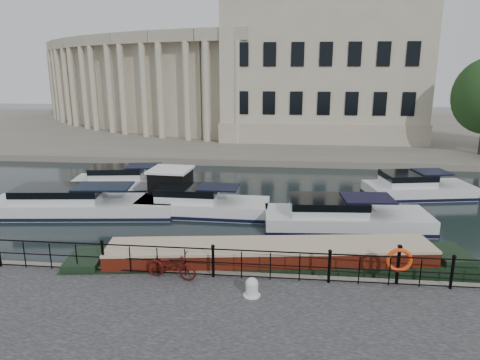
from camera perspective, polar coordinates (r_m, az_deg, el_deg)
name	(u,v)px	position (r m, az deg, el deg)	size (l,w,h in m)	color
ground_plane	(223,263)	(17.71, -2.33, -11.03)	(160.00, 160.00, 0.00)	black
far_bank	(266,129)	(55.35, 3.51, 6.79)	(120.00, 42.00, 0.55)	#6B665B
railing	(213,260)	(15.19, -3.61, -10.56)	(24.14, 0.14, 1.22)	black
civic_building	(257,75)	(50.64, 2.24, 13.78)	(53.55, 31.84, 16.85)	#ADA38C
bicycle	(171,265)	(15.32, -9.15, -11.19)	(0.64, 1.83, 0.96)	#420D0B
mooring_bollard	(252,287)	(14.16, 1.60, -14.12)	(0.56, 0.56, 0.63)	silver
life_ring_post	(399,261)	(15.49, 20.46, -10.05)	(0.86, 0.22, 1.41)	black
narrowboat	(270,264)	(16.79, 4.03, -11.16)	(15.60, 4.10, 1.57)	black
harbour_hut	(171,188)	(25.20, -9.15, -1.07)	(3.30, 2.82, 2.19)	#6B665B
cabin_cruisers	(221,202)	(24.26, -2.60, -2.95)	(27.66, 9.52, 1.99)	silver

